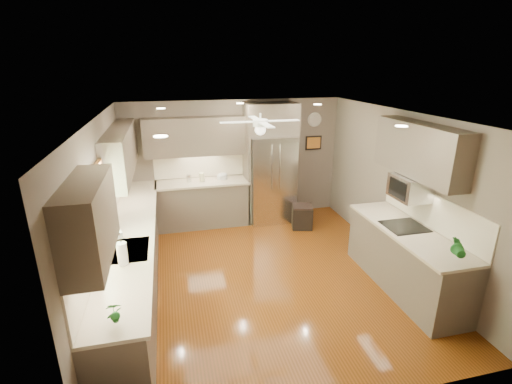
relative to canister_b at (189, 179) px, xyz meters
name	(u,v)px	position (x,y,z in m)	size (l,w,h in m)	color
floor	(264,275)	(0.98, -2.22, -1.01)	(5.00, 5.00, 0.00)	#4E280A
ceiling	(266,116)	(0.98, -2.22, 1.49)	(5.00, 5.00, 0.00)	white
wall_back	(234,161)	(0.98, 0.28, 0.24)	(4.50, 4.50, 0.00)	#685B50
wall_front	(339,300)	(0.98, -4.72, 0.24)	(4.50, 4.50, 0.00)	#685B50
wall_left	(104,215)	(-1.27, -2.22, 0.24)	(5.00, 5.00, 0.00)	#685B50
wall_right	(399,190)	(3.23, -2.22, 0.24)	(5.00, 5.00, 0.00)	#685B50
canister_b	(189,179)	(0.00, 0.00, 0.00)	(0.10, 0.10, 0.15)	silver
canister_c	(202,177)	(0.25, -0.03, 0.02)	(0.10, 0.10, 0.17)	beige
soap_bottle	(118,234)	(-1.09, -2.41, 0.03)	(0.09, 0.09, 0.20)	white
potted_plant_left	(112,312)	(-0.96, -4.18, 0.06)	(0.14, 0.10, 0.27)	#18551B
potted_plant_right	(459,248)	(2.89, -3.94, 0.10)	(0.19, 0.15, 0.34)	#18551B
bowl	(222,178)	(0.67, 0.00, -0.04)	(0.22, 0.22, 0.05)	beige
left_run	(134,257)	(-0.98, -2.07, -0.53)	(0.65, 4.70, 1.45)	#4A3E36
back_run	(203,202)	(0.25, -0.01, -0.53)	(1.85, 0.65, 1.45)	#4A3E36
uppers	(208,152)	(0.24, -1.51, 0.86)	(4.50, 4.70, 0.95)	#4A3E36
window	(97,207)	(-1.24, -2.72, 0.54)	(0.05, 1.12, 0.92)	#BFF2B2
sink	(128,252)	(-0.95, -2.72, -0.10)	(0.50, 0.70, 0.32)	silver
refrigerator	(271,166)	(1.68, -0.06, 0.18)	(1.06, 0.75, 2.45)	silver
right_run	(406,258)	(2.91, -3.02, -0.53)	(0.70, 2.20, 1.45)	#4A3E36
microwave	(410,188)	(3.00, -2.77, 0.47)	(0.43, 0.55, 0.34)	silver
ceiling_fan	(260,125)	(0.98, -1.92, 1.32)	(1.18, 1.18, 0.32)	white
recessed_lights	(256,113)	(0.94, -1.82, 1.48)	(2.84, 3.14, 0.01)	white
wall_clock	(315,120)	(2.73, 0.26, 1.04)	(0.30, 0.03, 0.30)	white
framed_print	(313,143)	(2.73, 0.26, 0.54)	(0.36, 0.03, 0.30)	black
stool	(302,216)	(2.19, -0.65, -0.77)	(0.48, 0.48, 0.47)	black
paper_towel	(122,254)	(-0.97, -3.09, 0.07)	(0.12, 0.12, 0.30)	white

